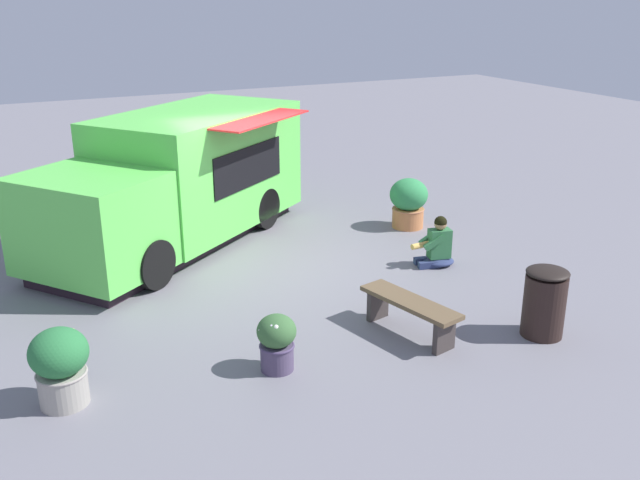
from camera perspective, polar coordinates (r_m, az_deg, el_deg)
ground_plane at (r=11.99m, az=-4.24°, el=-1.39°), size 40.00×40.00×0.00m
food_truck at (r=12.63m, az=-11.49°, el=4.48°), size 5.64×4.97×2.24m
person_customer at (r=11.66m, az=9.47°, el=-0.56°), size 0.80×0.55×0.84m
planter_flowering_near at (r=8.41m, az=-3.53°, el=-8.15°), size 0.47×0.47×0.71m
planter_flowering_far at (r=8.20m, az=-20.30°, el=-9.44°), size 0.64×0.64×0.90m
planter_flowering_side at (r=13.41m, az=7.18°, el=3.11°), size 0.72×0.72×0.95m
plaza_bench at (r=9.30m, az=7.29°, el=-5.55°), size 0.73×1.55×0.49m
trash_bin at (r=9.61m, az=17.73°, el=-4.77°), size 0.55×0.55×0.95m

